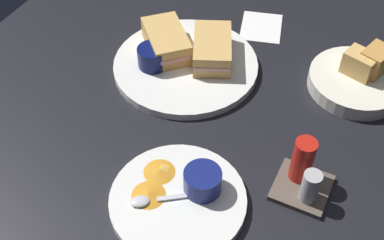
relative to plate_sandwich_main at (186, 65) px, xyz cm
name	(u,v)px	position (x,y,z in cm)	size (l,w,h in cm)	color
ground_plane	(211,111)	(7.61, 9.25, -2.30)	(110.00, 110.00, 3.00)	black
plate_sandwich_main	(186,65)	(0.00, 0.00, 0.00)	(29.98, 29.98, 1.60)	white
sandwich_half_near	(212,49)	(-3.77, 4.27, 3.20)	(14.95, 12.14, 4.80)	tan
sandwich_half_far	(166,41)	(-1.81, -5.40, 3.20)	(14.66, 14.46, 4.80)	tan
ramekin_dark_sauce	(153,56)	(3.62, -5.69, 3.06)	(6.12, 6.12, 4.22)	#0C144C
spoon_by_dark_ramekin	(175,56)	(-0.47, -2.62, 1.16)	(8.78, 7.11, 0.80)	silver
plate_chips_companion	(178,200)	(30.39, 13.71, 0.00)	(22.40, 22.40, 1.60)	white
ramekin_light_gravy	(203,181)	(27.03, 16.51, 2.98)	(6.23, 6.23, 4.06)	navy
spoon_by_gravy_ramekin	(148,200)	(33.16, 9.79, 1.16)	(6.92, 8.91, 0.80)	silver
plantain_chip_scatter	(156,180)	(29.02, 8.96, 1.10)	(11.56, 7.86, 0.60)	gold
bread_basket_rear	(358,78)	(-10.07, 33.26, 1.49)	(18.80, 18.80, 8.15)	silver
condiment_caddy	(304,175)	(18.52, 30.80, 2.61)	(9.00, 9.00, 9.50)	brown
paper_napkin_folded	(262,27)	(-20.16, 9.47, -0.60)	(11.00, 9.00, 0.40)	white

